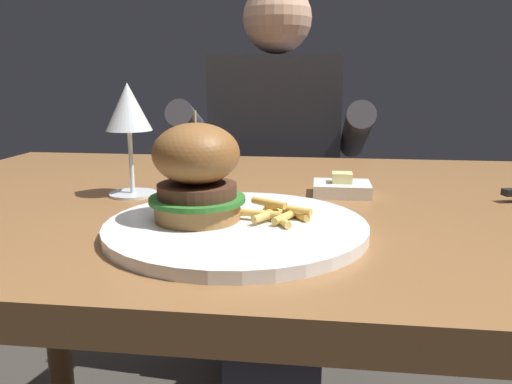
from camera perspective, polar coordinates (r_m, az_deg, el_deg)
dining_table at (r=0.80m, az=4.90°, el=-6.81°), size 1.37×0.80×0.74m
main_plate at (r=0.60m, az=-2.27°, el=-4.05°), size 0.31×0.31×0.01m
burger_sandwich at (r=0.60m, az=-6.81°, el=2.30°), size 0.12×0.12×0.13m
fries_pile at (r=0.60m, az=2.24°, el=-2.37°), size 0.11×0.08×0.02m
wine_glass at (r=0.79m, az=-14.38°, el=8.79°), size 0.07×0.07×0.17m
butter_dish at (r=0.80m, az=9.78°, el=0.49°), size 0.09×0.07×0.04m
diner_person at (r=1.48m, az=2.25°, el=-1.05°), size 0.51×0.36×1.18m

